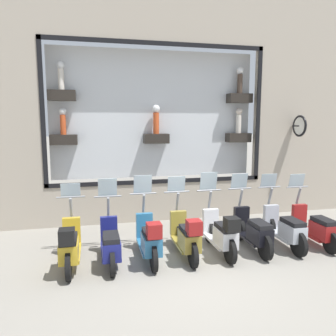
% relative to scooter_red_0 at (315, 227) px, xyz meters
% --- Properties ---
extents(ground_plane, '(120.00, 120.00, 0.00)m').
position_rel_scooter_red_0_xyz_m(ground_plane, '(-0.71, 3.26, -0.43)').
color(ground_plane, gray).
extents(building_facade, '(1.25, 36.00, 9.51)m').
position_rel_scooter_red_0_xyz_m(building_facade, '(2.90, 3.26, 4.44)').
color(building_facade, '#ADA08E').
rests_on(building_facade, ground_plane).
extents(scooter_red_0, '(1.80, 0.61, 1.59)m').
position_rel_scooter_red_0_xyz_m(scooter_red_0, '(0.00, 0.00, 0.00)').
color(scooter_red_0, black).
rests_on(scooter_red_0, ground_plane).
extents(scooter_silver_1, '(1.81, 0.61, 1.62)m').
position_rel_scooter_red_0_xyz_m(scooter_silver_1, '(0.01, 0.80, 0.02)').
color(scooter_silver_1, black).
rests_on(scooter_silver_1, ground_plane).
extents(scooter_black_2, '(1.81, 0.60, 1.66)m').
position_rel_scooter_red_0_xyz_m(scooter_black_2, '(0.01, 1.60, 0.02)').
color(scooter_black_2, black).
rests_on(scooter_black_2, ground_plane).
extents(scooter_white_3, '(1.81, 0.60, 1.72)m').
position_rel_scooter_red_0_xyz_m(scooter_white_3, '(-0.05, 2.40, 0.06)').
color(scooter_white_3, black).
rests_on(scooter_white_3, ground_plane).
extents(scooter_olive_4, '(1.81, 0.61, 1.65)m').
position_rel_scooter_red_0_xyz_m(scooter_olive_4, '(-0.05, 3.20, 0.06)').
color(scooter_olive_4, black).
rests_on(scooter_olive_4, ground_plane).
extents(scooter_teal_5, '(1.81, 0.60, 1.70)m').
position_rel_scooter_red_0_xyz_m(scooter_teal_5, '(-0.05, 4.00, 0.06)').
color(scooter_teal_5, black).
rests_on(scooter_teal_5, ground_plane).
extents(scooter_navy_6, '(1.80, 0.60, 1.66)m').
position_rel_scooter_red_0_xyz_m(scooter_navy_6, '(0.00, 4.80, 0.00)').
color(scooter_navy_6, black).
rests_on(scooter_navy_6, ground_plane).
extents(scooter_yellow_7, '(1.81, 0.61, 1.58)m').
position_rel_scooter_red_0_xyz_m(scooter_yellow_7, '(-0.05, 5.60, 0.06)').
color(scooter_yellow_7, black).
rests_on(scooter_yellow_7, ground_plane).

